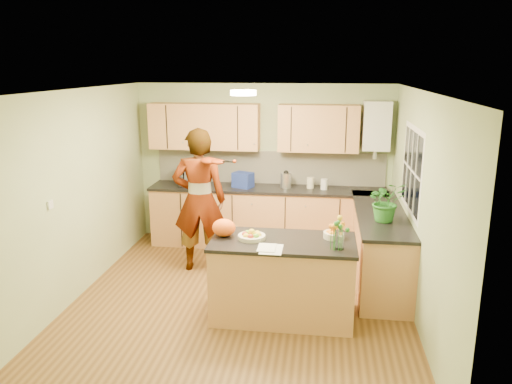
# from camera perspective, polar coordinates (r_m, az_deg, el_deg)

# --- Properties ---
(floor) EXTENTS (4.50, 4.50, 0.00)m
(floor) POSITION_cam_1_polar(r_m,az_deg,el_deg) (6.19, -1.76, -12.28)
(floor) COLOR brown
(floor) RESTS_ON ground
(ceiling) EXTENTS (4.00, 4.50, 0.02)m
(ceiling) POSITION_cam_1_polar(r_m,az_deg,el_deg) (5.54, -1.96, 11.52)
(ceiling) COLOR white
(ceiling) RESTS_ON wall_back
(wall_back) EXTENTS (4.00, 0.02, 2.50)m
(wall_back) POSITION_cam_1_polar(r_m,az_deg,el_deg) (7.91, 0.86, 3.23)
(wall_back) COLOR #94A475
(wall_back) RESTS_ON floor
(wall_front) EXTENTS (4.00, 0.02, 2.50)m
(wall_front) POSITION_cam_1_polar(r_m,az_deg,el_deg) (3.67, -7.81, -10.31)
(wall_front) COLOR #94A475
(wall_front) RESTS_ON floor
(wall_left) EXTENTS (0.02, 4.50, 2.50)m
(wall_left) POSITION_cam_1_polar(r_m,az_deg,el_deg) (6.38, -19.88, -0.34)
(wall_left) COLOR #94A475
(wall_left) RESTS_ON floor
(wall_right) EXTENTS (0.02, 4.50, 2.50)m
(wall_right) POSITION_cam_1_polar(r_m,az_deg,el_deg) (5.76, 18.17, -1.71)
(wall_right) COLOR #94A475
(wall_right) RESTS_ON floor
(back_counter) EXTENTS (3.64, 0.62, 0.94)m
(back_counter) POSITION_cam_1_polar(r_m,az_deg,el_deg) (7.80, 1.30, -2.84)
(back_counter) COLOR #BF7E4C
(back_counter) RESTS_ON floor
(right_counter) EXTENTS (0.62, 2.24, 0.94)m
(right_counter) POSITION_cam_1_polar(r_m,az_deg,el_deg) (6.75, 13.89, -6.02)
(right_counter) COLOR #BF7E4C
(right_counter) RESTS_ON floor
(splashback) EXTENTS (3.60, 0.02, 0.52)m
(splashback) POSITION_cam_1_polar(r_m,az_deg,el_deg) (7.89, 1.56, 2.84)
(splashback) COLOR beige
(splashback) RESTS_ON back_counter
(upper_cabinets) EXTENTS (3.20, 0.34, 0.70)m
(upper_cabinets) POSITION_cam_1_polar(r_m,az_deg,el_deg) (7.67, -0.60, 7.43)
(upper_cabinets) COLOR #BF7E4C
(upper_cabinets) RESTS_ON wall_back
(boiler) EXTENTS (0.40, 0.30, 0.86)m
(boiler) POSITION_cam_1_polar(r_m,az_deg,el_deg) (7.63, 13.61, 7.35)
(boiler) COLOR silver
(boiler) RESTS_ON wall_back
(window_right) EXTENTS (0.01, 1.30, 1.05)m
(window_right) POSITION_cam_1_polar(r_m,az_deg,el_deg) (6.27, 17.37, 2.43)
(window_right) COLOR silver
(window_right) RESTS_ON wall_right
(light_switch) EXTENTS (0.02, 0.09, 0.09)m
(light_switch) POSITION_cam_1_polar(r_m,az_deg,el_deg) (5.85, -22.45, -1.35)
(light_switch) COLOR silver
(light_switch) RESTS_ON wall_left
(ceiling_lamp) EXTENTS (0.30, 0.30, 0.07)m
(ceiling_lamp) POSITION_cam_1_polar(r_m,az_deg,el_deg) (5.84, -1.46, 11.28)
(ceiling_lamp) COLOR #FFEABF
(ceiling_lamp) RESTS_ON ceiling
(peninsula_island) EXTENTS (1.58, 0.81, 0.91)m
(peninsula_island) POSITION_cam_1_polar(r_m,az_deg,el_deg) (5.66, 3.07, -9.85)
(peninsula_island) COLOR #BF7E4C
(peninsula_island) RESTS_ON floor
(fruit_dish) EXTENTS (0.30, 0.30, 0.11)m
(fruit_dish) POSITION_cam_1_polar(r_m,az_deg,el_deg) (5.51, -0.50, -4.95)
(fruit_dish) COLOR beige
(fruit_dish) RESTS_ON peninsula_island
(orange_bowl) EXTENTS (0.23, 0.23, 0.14)m
(orange_bowl) POSITION_cam_1_polar(r_m,az_deg,el_deg) (5.60, 8.91, -4.66)
(orange_bowl) COLOR beige
(orange_bowl) RESTS_ON peninsula_island
(flower_vase) EXTENTS (0.23, 0.23, 0.43)m
(flower_vase) POSITION_cam_1_polar(r_m,az_deg,el_deg) (5.22, 9.61, -3.47)
(flower_vase) COLOR silver
(flower_vase) RESTS_ON peninsula_island
(orange_bag) EXTENTS (0.33, 0.30, 0.20)m
(orange_bag) POSITION_cam_1_polar(r_m,az_deg,el_deg) (5.59, -3.70, -4.08)
(orange_bag) COLOR #F95C14
(orange_bag) RESTS_ON peninsula_island
(papers) EXTENTS (0.23, 0.31, 0.01)m
(papers) POSITION_cam_1_polar(r_m,az_deg,el_deg) (5.22, 1.76, -6.54)
(papers) COLOR white
(papers) RESTS_ON peninsula_island
(violinist) EXTENTS (0.78, 0.57, 1.98)m
(violinist) POSITION_cam_1_polar(r_m,az_deg,el_deg) (6.81, -6.47, -0.95)
(violinist) COLOR tan
(violinist) RESTS_ON floor
(violin) EXTENTS (0.67, 0.58, 0.17)m
(violin) POSITION_cam_1_polar(r_m,az_deg,el_deg) (6.42, -5.36, 3.58)
(violin) COLOR #531705
(violin) RESTS_ON violinist
(microwave) EXTENTS (0.57, 0.47, 0.27)m
(microwave) POSITION_cam_1_polar(r_m,az_deg,el_deg) (7.88, -7.19, 1.80)
(microwave) COLOR silver
(microwave) RESTS_ON back_counter
(blue_box) EXTENTS (0.35, 0.31, 0.23)m
(blue_box) POSITION_cam_1_polar(r_m,az_deg,el_deg) (7.67, -1.50, 1.39)
(blue_box) COLOR navy
(blue_box) RESTS_ON back_counter
(kettle) EXTENTS (0.17, 0.17, 0.31)m
(kettle) POSITION_cam_1_polar(r_m,az_deg,el_deg) (7.65, 3.44, 1.43)
(kettle) COLOR silver
(kettle) RESTS_ON back_counter
(jar_cream) EXTENTS (0.14, 0.14, 0.17)m
(jar_cream) POSITION_cam_1_polar(r_m,az_deg,el_deg) (7.66, 6.25, 1.05)
(jar_cream) COLOR beige
(jar_cream) RESTS_ON back_counter
(jar_white) EXTENTS (0.11, 0.11, 0.16)m
(jar_white) POSITION_cam_1_polar(r_m,az_deg,el_deg) (7.60, 7.80, 0.88)
(jar_white) COLOR silver
(jar_white) RESTS_ON back_counter
(potted_plant) EXTENTS (0.52, 0.48, 0.50)m
(potted_plant) POSITION_cam_1_polar(r_m,az_deg,el_deg) (6.17, 14.66, -1.03)
(potted_plant) COLOR #2A7326
(potted_plant) RESTS_ON right_counter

